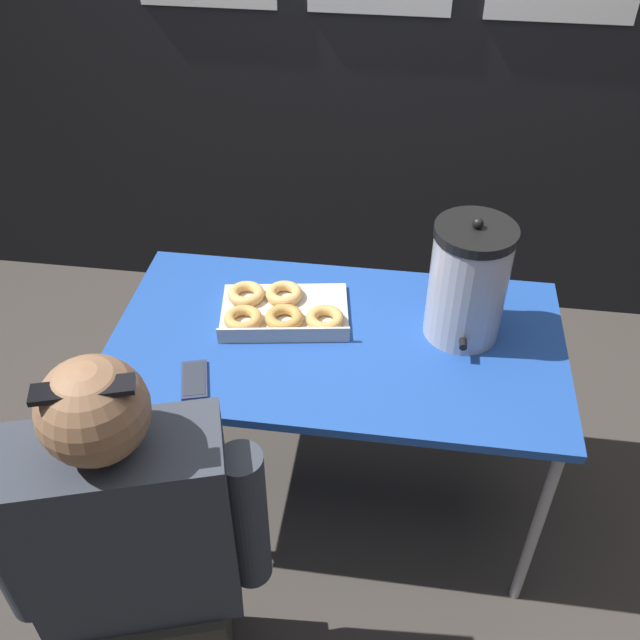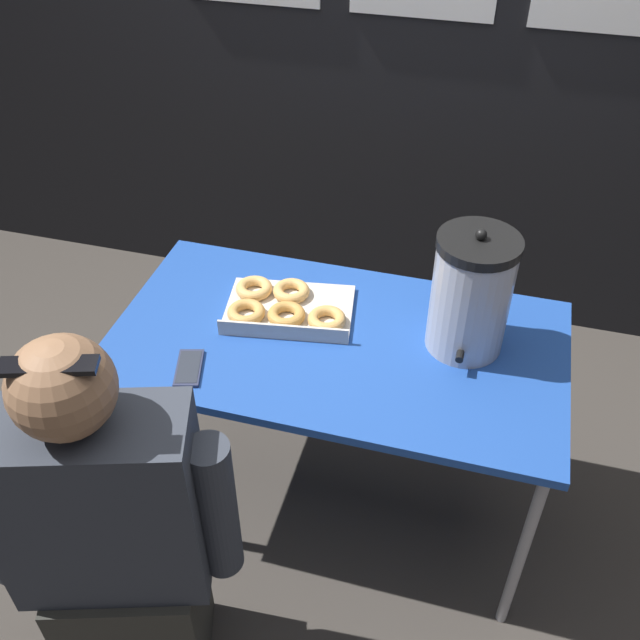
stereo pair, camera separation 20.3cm
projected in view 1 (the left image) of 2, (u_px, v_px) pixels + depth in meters
ground_plane at (334, 492)px, 2.54m from camera, size 12.00×12.00×0.00m
back_wall at (379, 19)px, 2.67m from camera, size 6.00×0.11×2.50m
folding_table at (337, 350)px, 2.10m from camera, size 1.31×0.71×0.73m
donut_box at (280, 311)px, 2.13m from camera, size 0.42×0.32×0.05m
coffee_urn at (468, 282)px, 1.98m from camera, size 0.22×0.25×0.39m
cell_phone at (194, 380)px, 1.93m from camera, size 0.11×0.16×0.01m
person_seated at (138, 562)px, 1.70m from camera, size 0.61×0.36×1.20m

